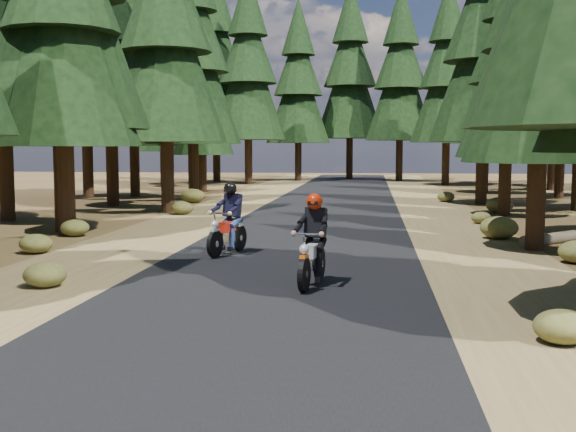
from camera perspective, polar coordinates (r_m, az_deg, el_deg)
The scene contains 8 objects.
ground at distance 14.90m, azimuth -0.67°, elevation -4.76°, with size 120.00×120.00×0.00m, color #432C18.
road at distance 19.81m, azimuth 1.17°, elevation -2.20°, with size 6.00×100.00×0.01m, color black.
shoulder_l at distance 20.76m, azimuth -11.58°, elevation -1.97°, with size 3.20×100.00×0.01m, color brown.
shoulder_r at distance 19.91m, azimuth 14.47°, elevation -2.34°, with size 3.20×100.00×0.01m, color brown.
pine_forest at distance 36.03m, azimuth 3.67°, elevation 13.81°, with size 34.59×55.08×16.32m.
understory_shrubs at distance 23.74m, azimuth 4.04°, elevation -0.26°, with size 14.86×31.79×0.68m.
rider_lead at distance 13.71m, azimuth 1.92°, elevation -3.15°, with size 0.88×2.04×1.76m.
rider_follow at distance 17.84m, azimuth -4.81°, elevation -1.16°, with size 1.12×2.08×1.77m.
Camera 1 is at (1.87, -14.55, 2.64)m, focal length 45.00 mm.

